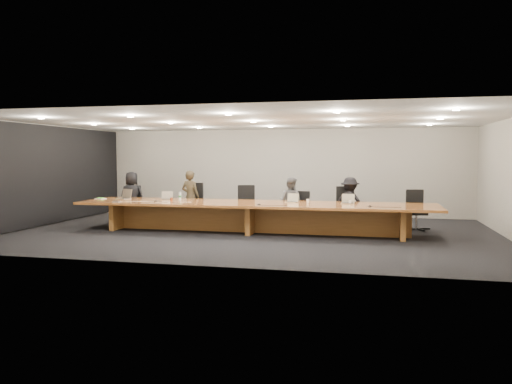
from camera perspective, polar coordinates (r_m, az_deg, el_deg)
ground at (r=12.62m, az=-0.31°, el=-4.63°), size 12.00×12.00×0.00m
back_wall at (r=16.40m, az=2.93°, el=2.27°), size 12.00×0.02×2.80m
left_wall_panel at (r=15.02m, az=-22.95°, el=1.70°), size 0.08×7.84×2.74m
conference_table at (r=12.55m, az=-0.31°, el=-2.28°), size 9.00×1.80×0.75m
chair_far_left at (r=15.14m, az=-14.16°, el=-1.26°), size 0.55×0.55×1.08m
chair_left at (r=14.39m, az=-7.33°, el=-1.22°), size 0.63×0.63×1.18m
chair_mid_left at (r=13.78m, az=-1.10°, el=-1.51°), size 0.72×0.72×1.14m
chair_mid_right at (r=13.51m, az=5.01°, el=-1.95°), size 0.61×0.61×0.99m
chair_right at (r=13.37m, az=10.17°, el=-1.74°), size 0.63×0.63×1.14m
chair_far_right at (r=13.57m, az=17.89°, el=-1.94°), size 0.64×0.64×1.07m
person_a at (r=15.10m, az=-14.00°, el=-0.51°), size 0.79×0.58×1.47m
person_b at (r=14.38m, az=-7.51°, el=-0.55°), size 0.61×0.46×1.52m
person_c at (r=13.58m, az=3.97°, el=-1.15°), size 0.79×0.70×1.35m
person_d at (r=13.44m, az=10.69°, el=-1.23°), size 0.98×0.72×1.37m
laptop_a at (r=14.12m, az=-14.93°, el=-0.20°), size 0.44×0.38×0.29m
laptop_b at (r=13.60m, az=-10.17°, el=-0.39°), size 0.34×0.28×0.23m
laptop_d at (r=12.66m, az=4.08°, el=-0.66°), size 0.34×0.27×0.23m
laptop_e at (r=12.48m, az=10.43°, el=-0.76°), size 0.32×0.25×0.24m
water_bottle at (r=13.34m, az=-8.69°, el=-0.51°), size 0.07×0.07×0.21m
amber_mug at (r=13.29m, az=-9.65°, el=-0.80°), size 0.09×0.09×0.09m
paper_cup_near at (r=12.57m, az=5.95°, el=-1.02°), size 0.10×0.10×0.09m
paper_cup_far at (r=12.44m, az=10.71°, el=-1.14°), size 0.09×0.09×0.09m
notepad at (r=14.32m, az=-17.34°, el=-0.73°), size 0.32×0.29×0.02m
lime_gadget at (r=14.30m, az=-17.35°, el=-0.65°), size 0.17×0.11×0.03m
av_box at (r=13.17m, az=-15.63°, el=-1.07°), size 0.19×0.14×0.03m
mic_left at (r=13.04m, az=-11.37°, el=-1.04°), size 0.16×0.16×0.03m
mic_center at (r=11.98m, az=0.33°, el=-1.41°), size 0.11×0.11×0.03m
mic_right at (r=11.83m, az=12.87°, el=-1.57°), size 0.13×0.13×0.03m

